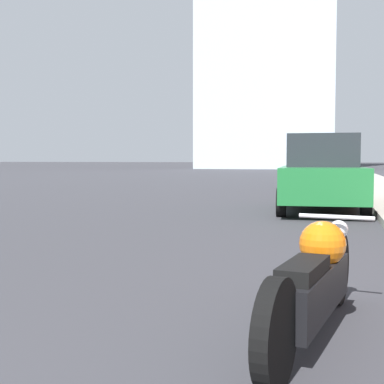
{
  "coord_description": "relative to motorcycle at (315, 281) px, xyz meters",
  "views": [
    {
      "loc": [
        3.59,
        0.3,
        1.25
      ],
      "look_at": [
        1.86,
        6.91,
        0.83
      ],
      "focal_mm": 50.0,
      "sensor_mm": 36.0,
      "label": 1
    }
  ],
  "objects": [
    {
      "name": "sidewalk",
      "position": [
        2.13,
        35.87,
        -0.31
      ],
      "size": [
        2.23,
        240.0,
        0.15
      ],
      "color": "#9E998E",
      "rests_on": "ground_plane"
    },
    {
      "name": "motorcycle",
      "position": [
        0.0,
        0.0,
        0.0
      ],
      "size": [
        0.73,
        2.48,
        0.79
      ],
      "rotation": [
        0.0,
        0.0,
        -0.18
      ],
      "color": "black",
      "rests_on": "ground_plane"
    },
    {
      "name": "parked_car_green",
      "position": [
        -0.14,
        9.26,
        0.5
      ],
      "size": [
        2.12,
        4.64,
        1.82
      ],
      "rotation": [
        0.0,
        0.0,
        0.05
      ],
      "color": "#1E6B33",
      "rests_on": "ground_plane"
    },
    {
      "name": "parked_car_black",
      "position": [
        0.02,
        20.72,
        0.43
      ],
      "size": [
        2.11,
        4.38,
        1.61
      ],
      "rotation": [
        0.0,
        0.0,
        -0.1
      ],
      "color": "black",
      "rests_on": "ground_plane"
    }
  ]
}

